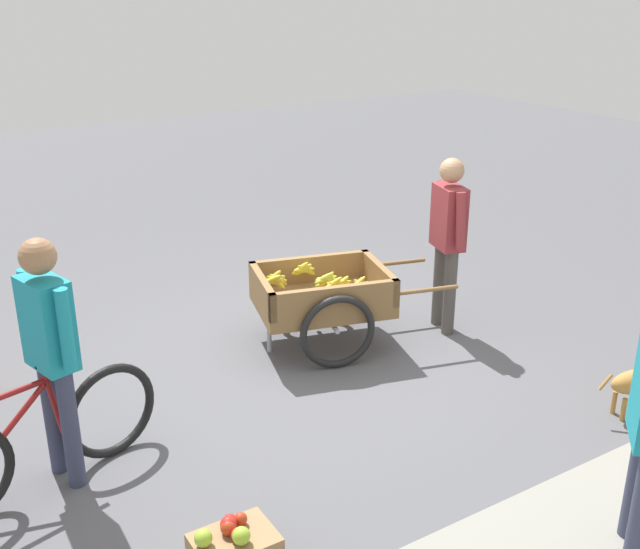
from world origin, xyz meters
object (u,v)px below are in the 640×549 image
vendor_person (448,230)px  bicycle (40,439)px  fruit_cart (322,298)px  cyclist_person (50,341)px

vendor_person → bicycle: size_ratio=0.97×
fruit_cart → vendor_person: (-1.11, 0.30, 0.50)m
fruit_cart → bicycle: 2.66m
vendor_person → bicycle: 3.72m
fruit_cart → vendor_person: vendor_person is taller
fruit_cart → vendor_person: size_ratio=1.13×
bicycle → cyclist_person: 0.64m
vendor_person → fruit_cart: bearing=-15.1°
fruit_cart → cyclist_person: (2.39, 0.75, 0.53)m
bicycle → fruit_cart: bearing=-162.6°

